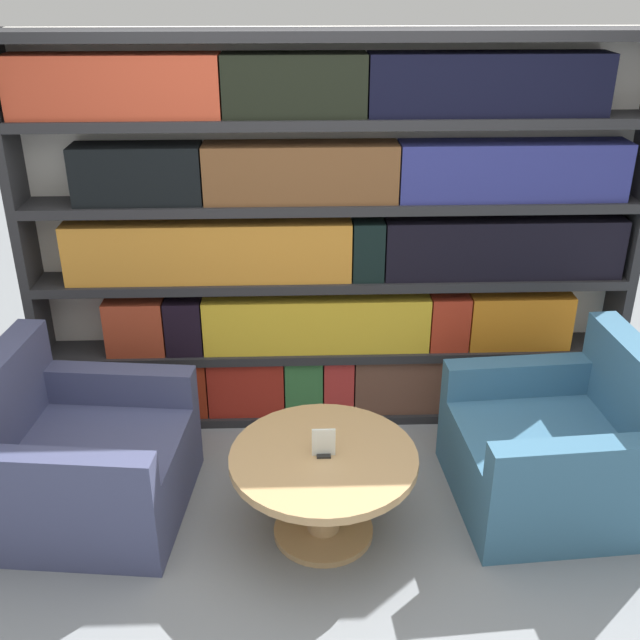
% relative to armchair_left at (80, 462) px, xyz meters
% --- Properties ---
extents(ground_plane, '(14.00, 14.00, 0.00)m').
position_rel_armchair_left_xyz_m(ground_plane, '(1.21, -0.44, -0.27)').
color(ground_plane, gray).
extents(bookshelf, '(3.20, 0.30, 2.10)m').
position_rel_armchair_left_xyz_m(bookshelf, '(1.21, 0.82, 0.75)').
color(bookshelf, silver).
rests_on(bookshelf, ground_plane).
extents(armchair_left, '(0.95, 0.92, 0.80)m').
position_rel_armchair_left_xyz_m(armchair_left, '(0.00, 0.00, 0.00)').
color(armchair_left, '#42476B').
rests_on(armchair_left, ground_plane).
extents(armchair_right, '(0.92, 0.89, 0.80)m').
position_rel_armchair_left_xyz_m(armchair_right, '(2.26, -0.00, 0.00)').
color(armchair_right, '#386684').
rests_on(armchair_right, ground_plane).
extents(coffee_table, '(0.83, 0.83, 0.44)m').
position_rel_armchair_left_xyz_m(coffee_table, '(1.13, -0.21, 0.04)').
color(coffee_table, tan).
rests_on(coffee_table, ground_plane).
extents(table_sign, '(0.10, 0.06, 0.13)m').
position_rel_armchair_left_xyz_m(table_sign, '(1.13, -0.21, 0.22)').
color(table_sign, black).
rests_on(table_sign, coffee_table).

